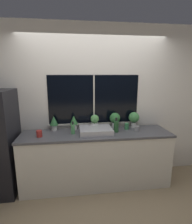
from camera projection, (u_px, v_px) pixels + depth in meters
The scene contains 15 objects.
ground_plane at pixel (99, 194), 2.77m from camera, with size 14.00×14.00×0.00m, color #937F60.
wall_back at pixel (94, 103), 3.12m from camera, with size 8.00×0.09×2.70m.
wall_right at pixel (179, 96), 4.21m from camera, with size 0.06×7.00×2.70m.
counter at pixel (96, 159), 2.96m from camera, with size 2.45×0.61×0.92m.
sink at pixel (96, 130), 2.84m from camera, with size 0.52×0.45×0.26m.
potted_plant_far_left at pixel (54, 122), 2.96m from camera, with size 0.14×0.14×0.25m.
potted_plant_left at pixel (74, 122), 3.00m from camera, with size 0.13×0.13×0.25m.
potted_plant_center at pixel (95, 121), 3.05m from camera, with size 0.15×0.15×0.25m.
potted_plant_right at pixel (115, 119), 3.09m from camera, with size 0.18×0.18×0.28m.
potted_plant_far_right at pixel (134, 118), 3.13m from camera, with size 0.19×0.19×0.28m.
soap_bottle at pixel (73, 129), 2.79m from camera, with size 0.06×0.06×0.20m.
bottle_tall at pixel (116, 126), 2.88m from camera, with size 0.08×0.08×0.24m.
mug_red at pixel (39, 134), 2.67m from camera, with size 0.09×0.09×0.10m.
mug_green at pixel (127, 126), 3.04m from camera, with size 0.07×0.07×0.10m.
mug_grey at pixel (137, 128), 2.95m from camera, with size 0.08×0.08×0.08m.
Camera 1 is at (-0.36, -2.40, 1.87)m, focal length 28.00 mm.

